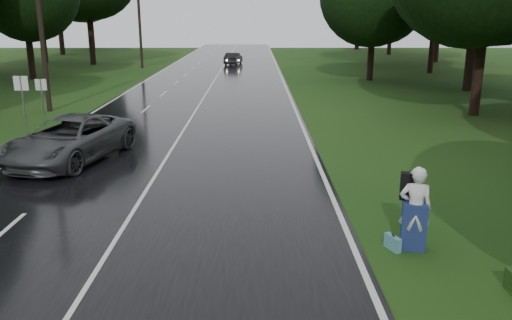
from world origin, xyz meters
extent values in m
plane|color=#214213|center=(0.00, 0.00, 0.00)|extent=(160.00, 160.00, 0.00)
cube|color=black|center=(0.00, 20.00, 0.02)|extent=(12.00, 140.00, 0.04)
cube|color=silver|center=(0.00, 20.00, 0.04)|extent=(0.12, 140.00, 0.01)
imported|color=#434547|center=(-3.55, 8.74, 0.87)|extent=(4.20, 6.51, 1.67)
imported|color=black|center=(1.01, 48.68, 0.69)|extent=(2.01, 4.11, 1.30)
imported|color=silver|center=(7.20, 1.07, 1.03)|extent=(0.84, 0.65, 2.05)
cube|color=navy|center=(7.20, 1.07, 0.57)|extent=(0.65, 0.50, 1.15)
cube|color=black|center=(7.13, 1.36, 1.48)|extent=(0.51, 0.34, 0.66)
cube|color=teal|center=(6.72, 1.03, 0.18)|extent=(0.32, 0.51, 0.35)
camera|label=1|loc=(3.45, -10.27, 5.39)|focal=36.34mm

